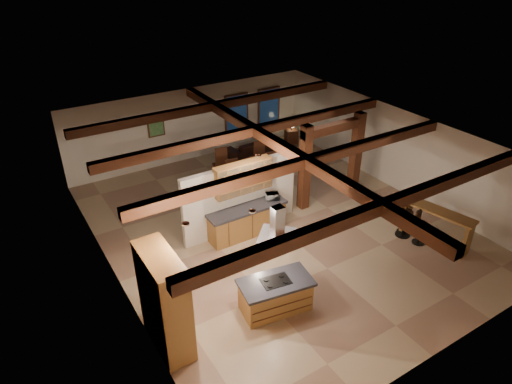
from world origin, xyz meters
TOP-DOWN VIEW (x-y plane):
  - ground at (0.00, 0.00)m, footprint 12.00×12.00m
  - room_walls at (0.00, 0.00)m, footprint 12.00×12.00m
  - ceiling_beams at (0.00, 0.00)m, footprint 10.00×12.00m
  - timber_posts at (2.50, 0.50)m, footprint 2.50×0.30m
  - partition_wall at (-1.00, 0.50)m, footprint 3.80×0.18m
  - pantry_cabinet at (-4.67, -2.60)m, footprint 0.67×1.60m
  - back_counter at (-1.00, 0.11)m, footprint 2.50×0.66m
  - upper_display_cabinet at (-1.00, 0.31)m, footprint 1.80×0.36m
  - range_hood at (-2.07, -2.99)m, footprint 1.10×1.10m
  - back_windows at (2.80, 5.93)m, footprint 2.70×0.07m
  - framed_art at (-1.50, 5.94)m, footprint 0.65×0.05m
  - recessed_cans at (-2.53, -1.93)m, footprint 3.16×2.46m
  - kitchen_island at (-2.07, -2.99)m, footprint 1.86×1.19m
  - dining_table at (0.72, 3.04)m, footprint 1.95×1.27m
  - sofa at (2.23, 4.95)m, footprint 2.28×0.99m
  - microwave at (-0.10, 0.11)m, footprint 0.46×0.38m
  - bar_counter at (3.46, -3.16)m, footprint 0.96×2.15m
  - side_table at (4.25, 5.12)m, footprint 0.61×0.61m
  - table_lamp at (4.25, 5.12)m, footprint 0.25×0.25m
  - bar_stool_a at (3.05, -2.93)m, footprint 0.37×0.39m
  - bar_stool_b at (2.94, -2.41)m, footprint 0.48×0.49m
  - bar_stool_c at (3.11, -2.32)m, footprint 0.44×0.45m
  - dining_chairs at (0.72, 3.04)m, footprint 2.24×2.24m

SIDE VIEW (x-z plane):
  - ground at x=0.00m, z-range 0.00..0.00m
  - side_table at x=4.25m, z-range 0.00..0.61m
  - dining_table at x=0.72m, z-range 0.00..0.64m
  - sofa at x=2.23m, z-range 0.00..0.65m
  - kitchen_island at x=-2.07m, z-range 0.00..0.87m
  - back_counter at x=-1.00m, z-range 0.01..0.95m
  - bar_stool_a at x=3.05m, z-range 0.01..1.08m
  - bar_stool_c at x=3.11m, z-range 0.01..1.17m
  - bar_stool_b at x=2.94m, z-range 0.01..1.29m
  - dining_chairs at x=0.72m, z-range 0.01..1.31m
  - bar_counter at x=3.46m, z-range 0.19..1.28m
  - table_lamp at x=4.25m, z-range 0.67..0.97m
  - microwave at x=-0.10m, z-range 0.94..1.15m
  - partition_wall at x=-1.00m, z-range 0.00..2.20m
  - pantry_cabinet at x=-4.67m, z-range 0.00..2.40m
  - back_windows at x=2.80m, z-range 0.65..2.35m
  - framed_art at x=-1.50m, z-range 1.27..2.12m
  - timber_posts at x=2.50m, z-range 0.31..3.21m
  - room_walls at x=0.00m, z-range -4.22..7.78m
  - range_hood at x=-2.07m, z-range 1.08..2.48m
  - upper_display_cabinet at x=-1.00m, z-range 1.37..2.33m
  - ceiling_beams at x=0.00m, z-range 2.62..2.90m
  - recessed_cans at x=-2.53m, z-range 2.85..2.89m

